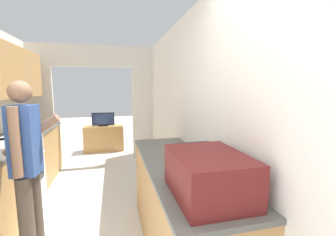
% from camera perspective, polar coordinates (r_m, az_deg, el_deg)
% --- Properties ---
extents(wall_right, '(0.06, 6.76, 2.50)m').
position_cam_1_polar(wall_right, '(2.48, 7.86, -0.91)').
color(wall_right, white).
rests_on(wall_right, ground_plane).
extents(wall_far_with_doorway, '(2.93, 0.06, 2.50)m').
position_cam_1_polar(wall_far_with_doorway, '(5.11, -18.26, 5.38)').
color(wall_far_with_doorway, white).
rests_on(wall_far_with_doorway, ground_plane).
extents(counter_left, '(0.62, 3.15, 0.93)m').
position_cam_1_polar(counter_left, '(3.77, -34.75, -11.53)').
color(counter_left, '#B2844C').
rests_on(counter_left, ground_plane).
extents(counter_right, '(0.62, 2.01, 0.93)m').
position_cam_1_polar(counter_right, '(2.33, 2.73, -22.06)').
color(counter_right, '#B2844C').
rests_on(counter_right, ground_plane).
extents(range_oven, '(0.66, 0.75, 1.07)m').
position_cam_1_polar(range_oven, '(3.71, -34.99, -11.78)').
color(range_oven, '#B7B7BC').
rests_on(range_oven, ground_plane).
extents(person, '(0.54, 0.40, 1.68)m').
position_cam_1_polar(person, '(2.44, -32.24, -10.51)').
color(person, '#4C4238').
rests_on(person, ground_plane).
extents(suitcase, '(0.45, 0.61, 0.28)m').
position_cam_1_polar(suitcase, '(1.51, 10.18, -13.92)').
color(suitcase, '#5B1919').
rests_on(suitcase, counter_right).
extents(tv_cabinet, '(0.98, 0.42, 0.65)m').
position_cam_1_polar(tv_cabinet, '(6.02, -15.94, -4.92)').
color(tv_cabinet, '#B2844C').
rests_on(tv_cabinet, ground_plane).
extents(television, '(0.55, 0.16, 0.34)m').
position_cam_1_polar(television, '(5.89, -16.13, -0.35)').
color(television, black).
rests_on(television, tv_cabinet).
extents(knife, '(0.10, 0.34, 0.02)m').
position_cam_1_polar(knife, '(4.09, -33.42, -3.19)').
color(knife, '#B7B7BC').
rests_on(knife, counter_left).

